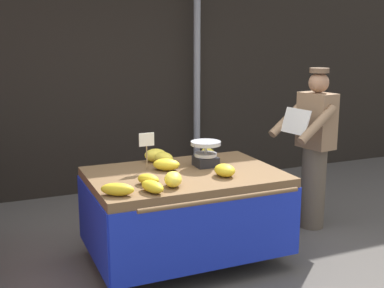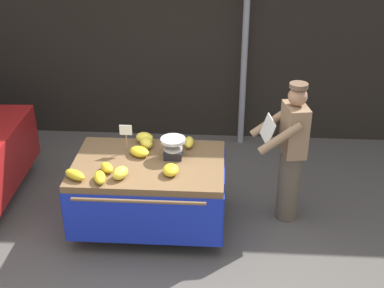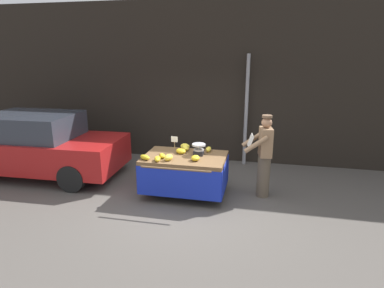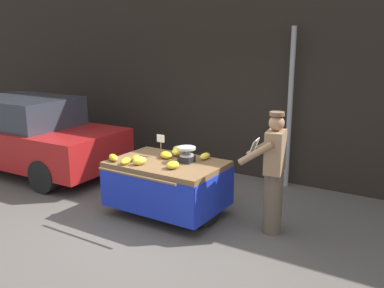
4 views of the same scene
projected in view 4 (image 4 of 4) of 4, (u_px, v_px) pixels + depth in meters
ground_plane at (156, 226)px, 6.15m from camera, size 60.00×60.00×0.00m
back_wall at (248, 68)px, 8.08m from camera, size 16.00×0.24×4.21m
street_pole at (290, 109)px, 7.48m from camera, size 0.09×0.09×2.86m
banana_cart at (167, 176)px, 6.41m from camera, size 1.70×1.34×0.85m
weighing_scale at (187, 155)px, 6.30m from camera, size 0.28×0.28×0.24m
price_sign at (161, 140)px, 6.62m from camera, size 0.14×0.01×0.34m
banana_bunch_0 at (173, 165)px, 6.00m from camera, size 0.17×0.22×0.11m
banana_bunch_1 at (205, 156)px, 6.46m from camera, size 0.12×0.24×0.10m
banana_bunch_2 at (166, 155)px, 6.52m from camera, size 0.30×0.28×0.10m
banana_bunch_3 at (136, 158)px, 6.37m from camera, size 0.21×0.23×0.09m
banana_bunch_4 at (126, 161)px, 6.22m from camera, size 0.18×0.27×0.09m
banana_bunch_5 at (176, 152)px, 6.67m from camera, size 0.21×0.26×0.12m
banana_bunch_6 at (113, 158)px, 6.39m from camera, size 0.28×0.24×0.10m
banana_bunch_7 at (140, 161)px, 6.18m from camera, size 0.20×0.25×0.12m
banana_bunch_8 at (178, 150)px, 6.78m from camera, size 0.26×0.23×0.13m
vendor_person at (273, 173)px, 5.75m from camera, size 0.63×0.58×1.71m
parked_car at (30, 135)px, 8.57m from camera, size 3.95×1.84×1.51m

